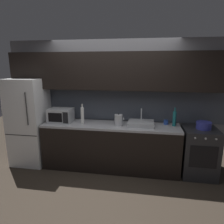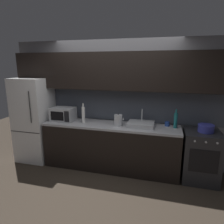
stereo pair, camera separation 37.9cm
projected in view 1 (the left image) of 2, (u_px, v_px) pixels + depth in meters
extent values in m
plane|color=#2D261E|center=(101.00, 195.00, 3.20)|extent=(10.00, 10.00, 0.00)
cube|color=slate|center=(114.00, 103.00, 4.16)|extent=(4.36, 0.10, 2.50)
cube|color=#3D424C|center=(113.00, 106.00, 4.12)|extent=(4.36, 0.01, 0.60)
cube|color=black|center=(112.00, 71.00, 3.80)|extent=(4.01, 0.34, 0.70)
cube|color=black|center=(111.00, 147.00, 3.97)|extent=(2.62, 0.60, 0.86)
cube|color=#9E9EA3|center=(110.00, 125.00, 3.86)|extent=(2.62, 0.60, 0.04)
cube|color=white|center=(30.00, 122.00, 4.13)|extent=(0.68, 0.66, 1.76)
cube|color=black|center=(21.00, 135.00, 3.85)|extent=(0.67, 0.00, 0.01)
cylinder|color=#333333|center=(27.00, 109.00, 3.68)|extent=(0.02, 0.02, 0.61)
cube|color=#232326|center=(199.00, 152.00, 3.70)|extent=(0.60, 0.60, 0.90)
cube|color=black|center=(203.00, 157.00, 3.40)|extent=(0.45, 0.01, 0.40)
cylinder|color=#B2B2B7|center=(195.00, 138.00, 3.34)|extent=(0.03, 0.02, 0.03)
cylinder|color=#B2B2B7|center=(206.00, 139.00, 3.32)|extent=(0.03, 0.02, 0.03)
cylinder|color=#B2B2B7|center=(216.00, 139.00, 3.29)|extent=(0.03, 0.02, 0.03)
cube|color=#A8AAAF|center=(61.00, 115.00, 4.00)|extent=(0.46, 0.34, 0.27)
cube|color=black|center=(55.00, 117.00, 3.84)|extent=(0.28, 0.01, 0.18)
cube|color=black|center=(65.00, 118.00, 3.81)|extent=(0.10, 0.01, 0.22)
cube|color=#ADAFB5|center=(141.00, 123.00, 3.79)|extent=(0.48, 0.38, 0.08)
cylinder|color=silver|center=(141.00, 114.00, 3.88)|extent=(0.02, 0.02, 0.22)
cylinder|color=#B7BABF|center=(118.00, 120.00, 3.77)|extent=(0.15, 0.15, 0.21)
sphere|color=black|center=(118.00, 114.00, 3.74)|extent=(0.02, 0.02, 0.02)
cone|color=#B7BABF|center=(124.00, 118.00, 3.74)|extent=(0.03, 0.03, 0.05)
cylinder|color=#19666B|center=(174.00, 119.00, 3.73)|extent=(0.06, 0.06, 0.28)
cylinder|color=#19666B|center=(175.00, 110.00, 3.69)|extent=(0.02, 0.02, 0.07)
cylinder|color=silver|center=(82.00, 116.00, 3.88)|extent=(0.06, 0.06, 0.32)
cylinder|color=silver|center=(82.00, 106.00, 3.84)|extent=(0.02, 0.02, 0.07)
cylinder|color=#234299|center=(166.00, 122.00, 3.86)|extent=(0.09, 0.09, 0.09)
cylinder|color=#333899|center=(204.00, 126.00, 3.58)|extent=(0.26, 0.26, 0.11)
cylinder|color=#333899|center=(204.00, 122.00, 3.57)|extent=(0.26, 0.26, 0.02)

